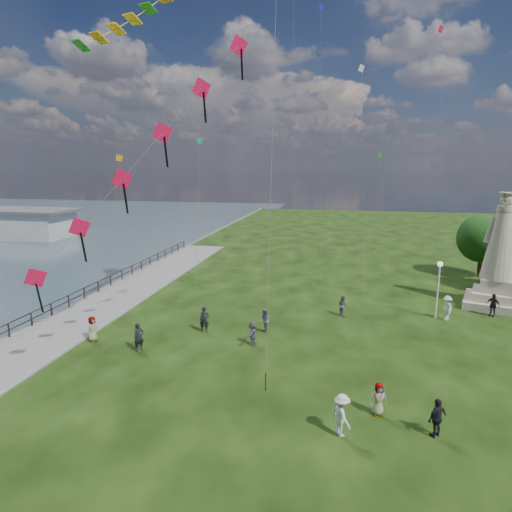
% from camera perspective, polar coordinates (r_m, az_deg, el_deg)
% --- Properties ---
extents(waterfront, '(200.00, 200.00, 1.51)m').
position_cam_1_polar(waterfront, '(32.74, -25.10, -8.16)').
color(waterfront, '#374A53').
rests_on(waterfront, ground).
extents(statue, '(5.37, 5.37, 8.68)m').
position_cam_1_polar(statue, '(36.92, 29.71, -1.02)').
color(statue, tan).
rests_on(statue, ground).
extents(lamppost, '(0.38, 0.38, 4.13)m').
position_cam_1_polar(lamppost, '(32.17, 23.21, -2.67)').
color(lamppost, silver).
rests_on(lamppost, ground).
extents(tree_row, '(9.35, 14.09, 6.17)m').
position_cam_1_polar(tree_row, '(43.12, 30.98, 0.98)').
color(tree_row, '#382314').
rests_on(tree_row, ground).
extents(person_0, '(0.69, 0.72, 1.67)m').
position_cam_1_polar(person_0, '(26.10, -15.35, -10.38)').
color(person_0, black).
rests_on(person_0, ground).
extents(person_1, '(0.78, 0.93, 1.65)m').
position_cam_1_polar(person_1, '(27.68, 1.15, -8.65)').
color(person_1, '#595960').
rests_on(person_1, ground).
extents(person_2, '(1.10, 1.27, 1.76)m').
position_cam_1_polar(person_2, '(18.38, 11.33, -20.08)').
color(person_2, silver).
rests_on(person_2, ground).
extents(person_3, '(1.04, 1.00, 1.64)m').
position_cam_1_polar(person_3, '(19.40, 23.00, -19.23)').
color(person_3, black).
rests_on(person_3, ground).
extents(person_4, '(0.81, 0.61, 1.48)m').
position_cam_1_polar(person_4, '(20.07, 16.02, -17.85)').
color(person_4, '#595960').
rests_on(person_4, ground).
extents(person_6, '(0.70, 0.55, 1.69)m').
position_cam_1_polar(person_6, '(28.04, -6.90, -8.40)').
color(person_6, black).
rests_on(person_6, ground).
extents(person_7, '(0.79, 0.86, 1.50)m').
position_cam_1_polar(person_7, '(31.46, 11.48, -6.47)').
color(person_7, '#595960').
rests_on(person_7, ground).
extents(person_8, '(0.77, 1.21, 1.74)m').
position_cam_1_polar(person_8, '(32.77, 24.12, -6.33)').
color(person_8, silver).
rests_on(person_8, ground).
extents(person_9, '(1.06, 1.04, 1.68)m').
position_cam_1_polar(person_9, '(34.96, 29.03, -5.74)').
color(person_9, black).
rests_on(person_9, ground).
extents(person_10, '(0.63, 0.86, 1.57)m').
position_cam_1_polar(person_10, '(28.35, -20.97, -9.04)').
color(person_10, '#595960').
rests_on(person_10, ground).
extents(person_11, '(0.62, 1.39, 1.49)m').
position_cam_1_polar(person_11, '(25.95, -0.46, -10.27)').
color(person_11, '#595960').
rests_on(person_11, ground).
extents(red_kite_train, '(12.04, 9.35, 17.22)m').
position_cam_1_polar(red_kite_train, '(22.41, -15.38, 11.82)').
color(red_kite_train, black).
rests_on(red_kite_train, ground).
extents(small_kites, '(31.43, 19.18, 27.06)m').
position_cam_1_polar(small_kites, '(39.00, 10.17, 17.94)').
color(small_kites, teal).
rests_on(small_kites, ground).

